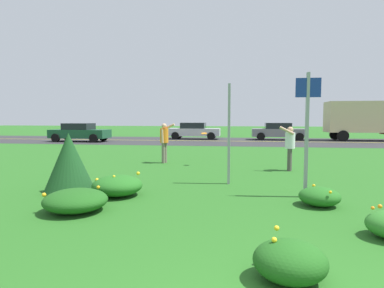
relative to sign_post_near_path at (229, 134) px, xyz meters
name	(u,v)px	position (x,y,z in m)	size (l,w,h in m)	color
ground_plane	(257,161)	(1.03, 5.05, -1.41)	(120.00, 120.00, 0.00)	#26601E
highway_strip	(249,141)	(1.03, 17.06, -1.40)	(120.00, 9.69, 0.01)	#2D2D30
highway_center_stripe	(249,141)	(1.03, 17.06, -1.40)	(120.00, 0.16, 0.00)	yellow
daylily_clump_front_center	(117,185)	(-2.59, -1.81, -1.16)	(1.20, 1.19, 0.52)	#23661E
daylily_clump_front_left	(320,196)	(1.99, -2.03, -1.21)	(0.85, 0.83, 0.42)	#23661E
daylily_clump_mid_right	(290,261)	(0.89, -5.42, -1.17)	(0.84, 0.80, 0.52)	#1E5619
daylily_clump_mid_left	(76,200)	(-2.92, -3.18, -1.18)	(1.26, 1.23, 0.44)	#1E5619
sign_post_near_path	(229,134)	(0.00, 0.00, 0.00)	(0.07, 0.10, 2.81)	#93969B
sign_post_by_roadside	(307,123)	(1.84, -1.29, 0.34)	(0.56, 0.10, 2.90)	#93969B
evergreen_shrub_side	(69,162)	(-3.95, -1.55, -0.66)	(1.26, 1.26, 1.49)	#19471E
person_thrower_orange_shirt	(164,139)	(-2.79, 3.92, -0.42)	(0.60, 0.53, 1.64)	orange
person_catcher_white_shirt	(290,144)	(2.04, 2.63, -0.48)	(0.57, 0.53, 1.58)	silver
frisbee_orange	(204,133)	(-1.08, 3.43, -0.15)	(0.24, 0.24, 0.07)	orange
car_dark_green_leftmost	(80,132)	(-12.24, 14.88, -0.67)	(4.50, 2.00, 1.45)	#194C2D
car_silver_center_left	(194,131)	(-3.72, 19.24, -0.67)	(4.50, 2.00, 1.45)	#B7BABF
car_gray_center_right	(279,131)	(3.54, 19.24, -0.67)	(4.50, 2.00, 1.45)	slate
box_truck_red	(368,119)	(10.59, 19.24, 0.40)	(6.70, 2.46, 3.20)	maroon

